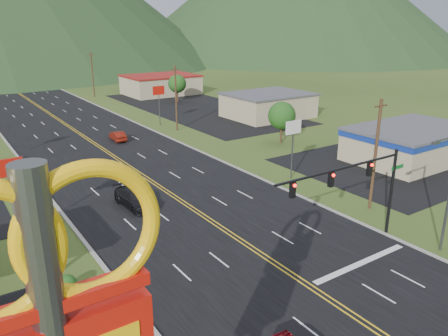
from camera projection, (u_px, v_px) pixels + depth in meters
traffic_signal at (359, 180)px, 31.30m from camera, size 13.10×0.43×7.00m
building_east_near at (412, 142)px, 53.42m from camera, size 15.40×10.40×4.10m
building_east_mid at (268, 105)px, 78.11m from camera, size 14.40×11.40×4.30m
building_east_far at (161, 85)px, 103.47m from camera, size 16.40×12.40×4.50m
pole_sign_west_a at (11, 176)px, 33.09m from camera, size 2.00×0.18×6.40m
pole_sign_east_a at (293, 133)px, 45.86m from camera, size 2.00×0.18×6.40m
pole_sign_east_b at (159, 94)px, 71.03m from camera, size 2.00×0.18×6.40m
tree_east_a at (282, 116)px, 60.45m from camera, size 3.84×3.84×5.82m
tree_east_b at (177, 84)px, 92.46m from camera, size 3.84×3.84×5.82m
utility_pole_a at (375, 154)px, 38.24m from camera, size 1.60×0.28×10.00m
utility_pole_b at (176, 98)px, 67.34m from camera, size 1.60×0.28×10.00m
utility_pole_c at (93, 74)px, 98.79m from camera, size 1.60×0.28×10.00m
utility_pole_d at (49, 62)px, 130.25m from camera, size 1.60×0.28×10.00m
car_dark_mid at (135, 198)px, 39.99m from camera, size 2.65×5.57×1.57m
car_red_far at (118, 136)px, 62.54m from camera, size 1.70×4.21×1.36m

